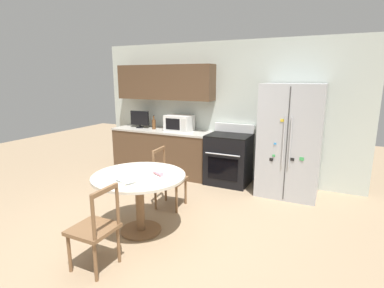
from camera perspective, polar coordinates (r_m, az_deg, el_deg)
name	(u,v)px	position (r m, az deg, el deg)	size (l,w,h in m)	color
ground_plane	(149,235)	(3.97, -8.26, -16.82)	(14.00, 14.00, 0.00)	#9E8466
back_wall	(207,103)	(5.92, 2.92, 7.75)	(5.20, 0.44, 2.60)	silver
kitchen_counter	(163,151)	(6.20, -5.63, -1.35)	(2.09, 0.64, 0.90)	brown
refrigerator	(290,140)	(5.19, 18.21, 0.65)	(0.96, 0.79, 1.85)	#B2B5BA
oven_range	(229,159)	(5.58, 7.00, -2.78)	(0.77, 0.68, 1.08)	black
microwave	(179,123)	(5.95, -2.43, 4.03)	(0.52, 0.38, 0.31)	white
countertop_tv	(140,119)	(6.38, -9.93, 4.77)	(0.43, 0.16, 0.35)	black
counter_bottle	(154,124)	(6.17, -7.27, 3.82)	(0.08, 0.08, 0.28)	brown
dining_table	(139,187)	(3.83, -10.01, -8.00)	(1.16, 1.16, 0.76)	beige
dining_chair_near	(95,229)	(3.31, -17.95, -15.18)	(0.42, 0.42, 0.90)	brown
dining_chair_far	(169,179)	(4.56, -4.44, -6.71)	(0.45, 0.45, 0.90)	brown
candle_glass	(120,172)	(3.84, -13.52, -5.16)	(0.09, 0.09, 0.08)	silver
folded_napkin	(158,173)	(3.73, -6.48, -5.51)	(0.16, 0.12, 0.05)	pink
mail_stack	(132,179)	(3.60, -11.34, -6.60)	(0.33, 0.37, 0.02)	white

